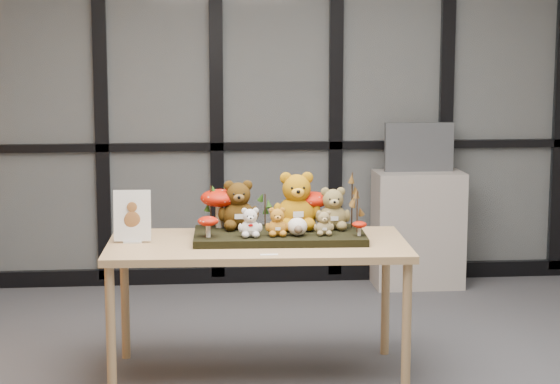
{
  "coord_description": "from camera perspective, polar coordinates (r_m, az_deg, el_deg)",
  "views": [
    {
      "loc": [
        -0.68,
        -5.1,
        1.91
      ],
      "look_at": [
        -0.18,
        0.28,
        1.05
      ],
      "focal_mm": 65.0,
      "sensor_mm": 36.0,
      "label": 1
    }
  ],
  "objects": [
    {
      "name": "diorama_tray",
      "position": [
        5.61,
        -0.04,
        -2.48
      ],
      "size": [
        0.96,
        0.51,
        0.04
      ],
      "primitive_type": "cube",
      "rotation": [
        0.0,
        0.0,
        -0.04
      ],
      "color": "black",
      "rests_on": "display_table"
    },
    {
      "name": "display_table",
      "position": [
        5.57,
        -1.27,
        -3.48
      ],
      "size": [
        1.67,
        0.89,
        0.77
      ],
      "rotation": [
        0.0,
        0.0,
        -0.04
      ],
      "color": "tan",
      "rests_on": "floor"
    },
    {
      "name": "glass_partition",
      "position": [
        7.62,
        -0.2,
        5.36
      ],
      "size": [
        4.9,
        0.06,
        2.78
      ],
      "color": "#2D383F",
      "rests_on": "floor"
    },
    {
      "name": "mushroom_back_right",
      "position": [
        5.75,
        1.83,
        -0.88
      ],
      "size": [
        0.2,
        0.2,
        0.22
      ],
      "primitive_type": null,
      "color": "#A91405",
      "rests_on": "diorama_tray"
    },
    {
      "name": "cabinet",
      "position": [
        7.68,
        7.76,
        -2.08
      ],
      "size": [
        0.65,
        0.38,
        0.87
      ],
      "primitive_type": "cube",
      "color": "#AFA59D",
      "rests_on": "floor"
    },
    {
      "name": "sprig_dry_far_right",
      "position": [
        5.71,
        4.07,
        -0.47
      ],
      "size": [
        0.05,
        0.05,
        0.32
      ],
      "primitive_type": null,
      "color": "brown",
      "rests_on": "diorama_tray"
    },
    {
      "name": "bear_pooh_yellow",
      "position": [
        5.68,
        0.94,
        -0.31
      ],
      "size": [
        0.28,
        0.26,
        0.35
      ],
      "primitive_type": null,
      "rotation": [
        0.0,
        0.0,
        -0.04
      ],
      "color": "#AB700A",
      "rests_on": "diorama_tray"
    },
    {
      "name": "sprig_green_centre",
      "position": [
        5.77,
        -0.85,
        -1.01
      ],
      "size": [
        0.05,
        0.05,
        0.19
      ],
      "primitive_type": null,
      "color": "#133D0D",
      "rests_on": "diorama_tray"
    },
    {
      "name": "bear_white_bow",
      "position": [
        5.47,
        -1.69,
        -1.63
      ],
      "size": [
        0.14,
        0.13,
        0.17
      ],
      "primitive_type": null,
      "rotation": [
        0.0,
        0.0,
        -0.04
      ],
      "color": "white",
      "rests_on": "diorama_tray"
    },
    {
      "name": "mushroom_front_left",
      "position": [
        5.48,
        -4.07,
        -1.91
      ],
      "size": [
        0.11,
        0.11,
        0.13
      ],
      "primitive_type": null,
      "color": "#A91405",
      "rests_on": "diorama_tray"
    },
    {
      "name": "sprig_dry_mid_right",
      "position": [
        5.6,
        4.36,
        -1.09
      ],
      "size": [
        0.05,
        0.05,
        0.24
      ],
      "primitive_type": null,
      "color": "brown",
      "rests_on": "diorama_tray"
    },
    {
      "name": "sign_holder",
      "position": [
        5.57,
        -8.31,
        -1.49
      ],
      "size": [
        0.2,
        0.06,
        0.29
      ],
      "rotation": [
        0.0,
        0.0,
        -0.03
      ],
      "color": "silver",
      "rests_on": "display_table"
    },
    {
      "name": "monitor",
      "position": [
        7.61,
        7.83,
        2.52
      ],
      "size": [
        0.51,
        0.05,
        0.36
      ],
      "color": "#52555A",
      "rests_on": "cabinet"
    },
    {
      "name": "sprig_green_mid_left",
      "position": [
        5.75,
        -2.81,
        -0.65
      ],
      "size": [
        0.05,
        0.05,
        0.27
      ],
      "primitive_type": null,
      "color": "#133D0D",
      "rests_on": "diorama_tray"
    },
    {
      "name": "sprig_green_far_left",
      "position": [
        5.7,
        -3.92,
        -0.86
      ],
      "size": [
        0.05,
        0.05,
        0.24
      ],
      "primitive_type": null,
      "color": "#133D0D",
      "rests_on": "diorama_tray"
    },
    {
      "name": "bear_small_yellow",
      "position": [
        5.5,
        -0.16,
        -1.6
      ],
      "size": [
        0.14,
        0.12,
        0.17
      ],
      "primitive_type": null,
      "rotation": [
        0.0,
        0.0,
        -0.04
      ],
      "color": "#B5711C",
      "rests_on": "diorama_tray"
    },
    {
      "name": "label_card",
      "position": [
        5.23,
        -0.61,
        -3.54
      ],
      "size": [
        0.09,
        0.03,
        0.0
      ],
      "primitive_type": "cube",
      "color": "white",
      "rests_on": "display_table"
    },
    {
      "name": "bear_brown_medium",
      "position": [
        5.69,
        -2.36,
        -0.58
      ],
      "size": [
        0.24,
        0.22,
        0.3
      ],
      "primitive_type": null,
      "rotation": [
        0.0,
        0.0,
        -0.04
      ],
      "color": "#40290A",
      "rests_on": "diorama_tray"
    },
    {
      "name": "mushroom_back_left",
      "position": [
        5.74,
        -3.41,
        -0.81
      ],
      "size": [
        0.22,
        0.22,
        0.24
      ],
      "primitive_type": null,
      "color": "#A91405",
      "rests_on": "diorama_tray"
    },
    {
      "name": "bear_beige_small",
      "position": [
        5.53,
        2.48,
        -1.68
      ],
      "size": [
        0.12,
        0.11,
        0.15
      ],
      "primitive_type": null,
      "rotation": [
        0.0,
        0.0,
        -0.04
      ],
      "color": "#937E4D",
      "rests_on": "diorama_tray"
    },
    {
      "name": "bear_tan_back",
      "position": [
        5.68,
        2.99,
        -0.8
      ],
      "size": [
        0.21,
        0.19,
        0.26
      ],
      "primitive_type": null,
      "rotation": [
        0.0,
        0.0,
        -0.04
      ],
      "color": "olive",
      "rests_on": "diorama_tray"
    },
    {
      "name": "mushroom_front_right",
      "position": [
        5.52,
        4.49,
        -2.02
      ],
      "size": [
        0.08,
        0.08,
        0.09
      ],
      "primitive_type": null,
      "color": "#A91405",
      "rests_on": "diorama_tray"
    },
    {
      "name": "plush_cream_hedgehog",
      "position": [
        5.51,
        0.98,
        -1.91
      ],
      "size": [
        0.09,
        0.08,
        0.11
      ],
      "primitive_type": null,
      "rotation": [
        0.0,
        0.0,
        -0.04
      ],
      "color": "white",
      "rests_on": "diorama_tray"
    },
    {
      "name": "room_shell",
      "position": [
        5.15,
        2.25,
        6.49
      ],
      "size": [
        5.0,
        5.0,
        5.0
      ],
      "color": "#B1AEA7",
      "rests_on": "floor"
    }
  ]
}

